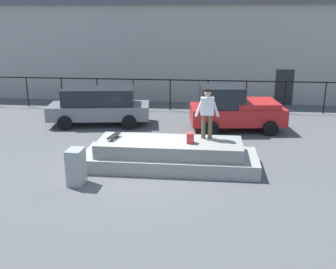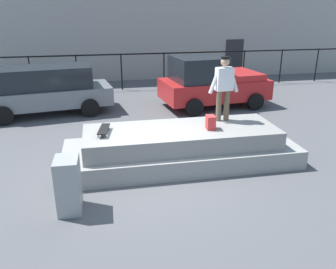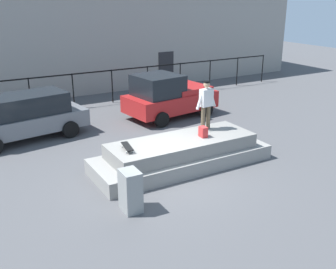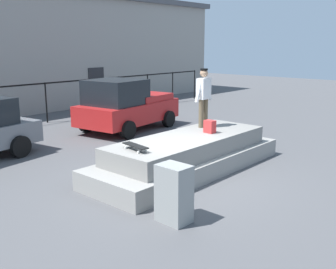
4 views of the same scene
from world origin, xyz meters
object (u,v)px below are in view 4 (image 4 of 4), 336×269
Objects in this scene: skateboard at (135,146)px; car_red_pickup_mid at (126,105)px; backpack at (210,127)px; utility_box at (174,194)px; skateboarder at (204,94)px.

skateboard is 0.19× the size of car_red_pickup_mid.
backpack reaches higher than utility_box.
utility_box is at bearing 120.03° from backpack.
skateboard is 1.96m from utility_box.
skateboarder is at bearing -104.27° from car_red_pickup_mid.
utility_box is at bearing -126.70° from car_red_pickup_mid.
backpack is 0.31× the size of utility_box.
skateboarder is 0.39× the size of car_red_pickup_mid.
skateboarder is 3.20m from skateboard.
skateboard is at bearing -172.48° from skateboarder.
utility_box is at bearing -112.64° from skateboard.
backpack is (2.55, -0.19, 0.07)m from skateboard.
utility_box reaches higher than skateboard.
skateboarder is 1.51× the size of utility_box.
skateboard is at bearing 90.26° from backpack.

